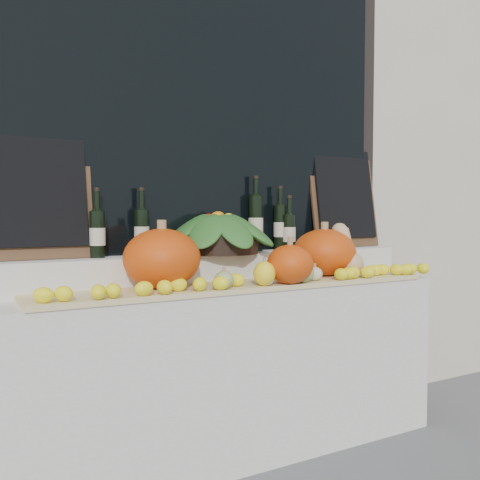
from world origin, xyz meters
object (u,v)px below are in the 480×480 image
pumpkin_left (162,258)px  wine_bottle_tall (256,223)px  pumpkin_right (324,252)px  butternut_squash (347,254)px  produce_bowl (218,233)px

pumpkin_left → wine_bottle_tall: size_ratio=0.85×
pumpkin_right → butternut_squash: 0.13m
produce_bowl → wine_bottle_tall: wine_bottle_tall is taller
pumpkin_right → wine_bottle_tall: size_ratio=0.83×
pumpkin_right → butternut_squash: (0.10, -0.07, -0.01)m
pumpkin_left → butternut_squash: butternut_squash is taller
pumpkin_right → wine_bottle_tall: wine_bottle_tall is taller
pumpkin_left → wine_bottle_tall: bearing=21.7°
pumpkin_right → wine_bottle_tall: bearing=142.5°
butternut_squash → produce_bowl: produce_bowl is taller
pumpkin_right → pumpkin_left: bearing=-178.2°
butternut_squash → wine_bottle_tall: bearing=143.0°
butternut_squash → wine_bottle_tall: size_ratio=0.69×
butternut_squash → produce_bowl: 0.74m
pumpkin_left → pumpkin_right: 0.98m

